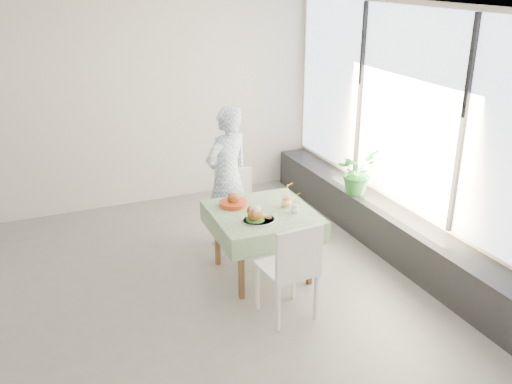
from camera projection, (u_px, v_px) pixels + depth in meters
name	position (u px, v px, depth m)	size (l,w,h in m)	color
floor	(153.00, 294.00, 5.83)	(6.00, 6.00, 0.00)	slate
ceiling	(131.00, 8.00, 4.79)	(6.00, 6.00, 0.00)	white
wall_back	(99.00, 108.00, 7.44)	(6.00, 0.02, 2.80)	silver
wall_front	(245.00, 299.00, 3.18)	(6.00, 0.02, 2.80)	silver
wall_right	(406.00, 130.00, 6.42)	(0.02, 5.00, 2.80)	silver
window_pane	(406.00, 109.00, 6.31)	(0.01, 4.80, 2.18)	#D1E0F9
window_ledge	(383.00, 226.00, 6.77)	(0.40, 4.80, 0.50)	black
cafe_table	(262.00, 235.00, 6.05)	(1.07, 1.07, 0.74)	brown
chair_far	(236.00, 225.00, 6.71)	(0.53, 0.53, 0.93)	white
chair_near	(287.00, 287.00, 5.38)	(0.50, 0.50, 0.99)	white
diner	(227.00, 177.00, 6.63)	(0.61, 0.40, 1.68)	#82A2D0
main_dish	(257.00, 216.00, 5.69)	(0.34, 0.34, 0.18)	white
juice_cup_orange	(286.00, 201.00, 6.04)	(0.11, 0.11, 0.30)	white
juice_cup_lemonade	(295.00, 207.00, 5.91)	(0.09, 0.09, 0.24)	white
second_dish	(233.00, 202.00, 6.08)	(0.30, 0.30, 0.14)	#B93512
potted_plant	(357.00, 172.00, 6.98)	(0.50, 0.43, 0.55)	#2A7E39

